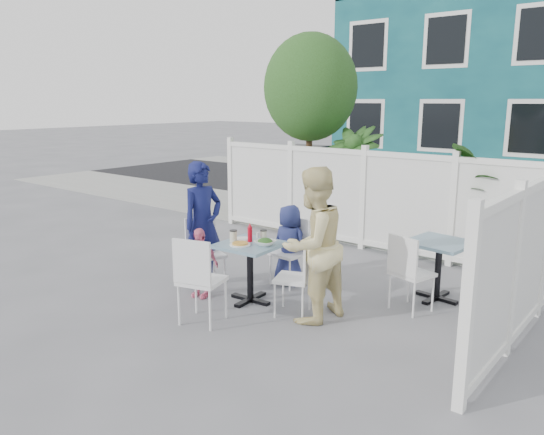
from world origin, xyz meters
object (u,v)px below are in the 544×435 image
Objects in this scene: chair_right at (299,272)px; chair_back at (292,246)px; man at (203,224)px; toddler at (200,263)px; spare_table at (439,254)px; chair_left at (204,247)px; woman at (313,245)px; utility_cabinet at (306,182)px; main_table at (250,257)px; chair_near at (198,275)px; boy at (289,245)px.

chair_back is (-0.68, 0.79, 0.00)m from chair_right.
man reaches higher than toddler.
chair_left is at bearing -150.14° from spare_table.
spare_table is at bearing 24.47° from toddler.
chair_right is 0.51× the size of woman.
utility_cabinet is 5.52m from woman.
utility_cabinet reaches higher than main_table.
main_table is at bearing 75.14° from chair_near.
woman reaches higher than boy.
chair_left is 0.56× the size of man.
woman reaches higher than chair_left.
utility_cabinet reaches higher than chair_near.
chair_left is at bearing 68.94° from chair_right.
chair_near is at bearing 121.44° from chair_right.
chair_back is 1.01× the size of toddler.
chair_right is (1.50, 0.01, -0.03)m from chair_left.
boy is 1.22× the size of toddler.
chair_left is 1.15m from chair_back.
chair_back is 1.20m from man.
chair_left reaches higher than main_table.
utility_cabinet is 1.61× the size of toddler.
chair_right is 1.12m from chair_near.
boy reaches higher than spare_table.
spare_table is 1.76m from chair_right.
man is 1.75m from woman.
chair_near is (2.39, -5.35, -0.13)m from utility_cabinet.
utility_cabinet is at bearing 24.17° from man.
main_table is at bearing 71.13° from chair_right.
woman reaches higher than man.
spare_table is at bearing -56.18° from man.
chair_left is at bearing 115.20° from toddler.
boy is (-0.02, -0.03, 0.02)m from chair_back.
spare_table reaches higher than main_table.
boy is (0.80, 0.77, 0.00)m from chair_left.
chair_back is 0.05m from boy.
chair_left is (-0.80, 0.02, -0.03)m from main_table.
main_table is at bearing 11.70° from toddler.
chair_right is 0.39m from woman.
utility_cabinet is 1.91× the size of main_table.
utility_cabinet reaches higher than chair_right.
chair_left is 0.29m from man.
woman is at bearing 29.56° from chair_near.
woman is at bearing 139.55° from boy.
spare_table is 1.69m from woman.
chair_near is 0.87m from toddler.
chair_back is at bearing -124.81° from woman.
chair_near is at bearing -126.06° from spare_table.
chair_left is 0.86× the size of boy.
main_table is at bearing -65.11° from utility_cabinet.
woman is (0.88, 0.02, 0.29)m from main_table.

